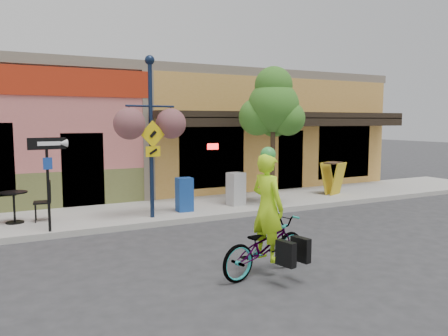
% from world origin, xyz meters
% --- Properties ---
extents(ground, '(90.00, 90.00, 0.00)m').
position_xyz_m(ground, '(0.00, 0.00, 0.00)').
color(ground, '#2D2D30').
rests_on(ground, ground).
extents(sidewalk, '(24.00, 3.00, 0.15)m').
position_xyz_m(sidewalk, '(0.00, 2.00, 0.07)').
color(sidewalk, '#9E9B93').
rests_on(sidewalk, ground).
extents(curb, '(24.00, 0.12, 0.15)m').
position_xyz_m(curb, '(0.00, 0.55, 0.07)').
color(curb, '#A8A59E').
rests_on(curb, ground).
extents(building, '(18.20, 8.20, 4.50)m').
position_xyz_m(building, '(0.00, 7.50, 2.25)').
color(building, '#C36560').
rests_on(building, ground).
extents(bicycle, '(1.99, 1.06, 0.99)m').
position_xyz_m(bicycle, '(-1.13, -3.56, 0.50)').
color(bicycle, maroon).
rests_on(bicycle, ground).
extents(cyclist_rider, '(0.58, 0.76, 1.85)m').
position_xyz_m(cyclist_rider, '(-1.08, -3.56, 0.92)').
color(cyclist_rider, '#BDFF1A').
rests_on(cyclist_rider, ground).
extents(lamp_post, '(1.38, 0.69, 4.15)m').
position_xyz_m(lamp_post, '(-1.68, 1.01, 2.23)').
color(lamp_post, '#121E38').
rests_on(lamp_post, sidewalk).
extents(one_way_sign, '(0.83, 0.28, 2.13)m').
position_xyz_m(one_way_sign, '(-4.21, 0.65, 1.22)').
color(one_way_sign, black).
rests_on(one_way_sign, sidewalk).
extents(cafe_set_right, '(1.78, 1.04, 1.02)m').
position_xyz_m(cafe_set_right, '(-4.89, 1.92, 0.66)').
color(cafe_set_right, black).
rests_on(cafe_set_right, sidewalk).
extents(newspaper_box_blue, '(0.43, 0.39, 0.94)m').
position_xyz_m(newspaper_box_blue, '(-0.64, 1.36, 0.62)').
color(newspaper_box_blue, navy).
rests_on(newspaper_box_blue, sidewalk).
extents(newspaper_box_grey, '(0.52, 0.48, 0.97)m').
position_xyz_m(newspaper_box_grey, '(1.06, 1.49, 0.64)').
color(newspaper_box_grey, '#B2B2B2').
rests_on(newspaper_box_grey, sidewalk).
extents(street_tree, '(2.09, 2.09, 4.13)m').
position_xyz_m(street_tree, '(2.06, 1.05, 2.22)').
color(street_tree, '#3D7A26').
rests_on(street_tree, sidewalk).
extents(sandwich_board, '(0.80, 0.70, 1.11)m').
position_xyz_m(sandwich_board, '(5.02, 1.50, 0.70)').
color(sandwich_board, gold).
rests_on(sandwich_board, sidewalk).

